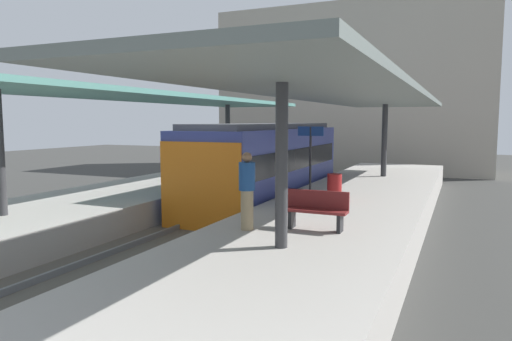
{
  "coord_description": "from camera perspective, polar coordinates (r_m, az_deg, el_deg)",
  "views": [
    {
      "loc": [
        6.88,
        -13.1,
        3.4
      ],
      "look_at": [
        0.63,
        1.12,
        1.75
      ],
      "focal_mm": 32.93,
      "sensor_mm": 36.0,
      "label": 1
    }
  ],
  "objects": [
    {
      "name": "canopy_right",
      "position": [
        14.84,
        11.87,
        8.8
      ],
      "size": [
        4.18,
        21.0,
        3.27
      ],
      "color": "#333335",
      "rests_on": "platform_right"
    },
    {
      "name": "platform_sign",
      "position": [
        16.15,
        6.65,
        3.25
      ],
      "size": [
        0.9,
        0.08,
        2.21
      ],
      "color": "#262628",
      "rests_on": "platform_right"
    },
    {
      "name": "litter_bin",
      "position": [
        14.44,
        9.5,
        -1.99
      ],
      "size": [
        0.44,
        0.44,
        0.8
      ],
      "primitive_type": "cylinder",
      "color": "maroon",
      "rests_on": "platform_right"
    },
    {
      "name": "track_ballast",
      "position": [
        15.16,
        -3.91,
        -6.54
      ],
      "size": [
        3.2,
        28.0,
        0.2
      ],
      "primitive_type": "cube",
      "color": "#59544C",
      "rests_on": "ground_plane"
    },
    {
      "name": "ground_plane",
      "position": [
        15.18,
        -3.91,
        -6.91
      ],
      "size": [
        80.0,
        80.0,
        0.0
      ],
      "primitive_type": "plane",
      "color": "#383835"
    },
    {
      "name": "rail_far_side",
      "position": [
        14.81,
        -1.43,
        -6.15
      ],
      "size": [
        0.08,
        28.0,
        0.14
      ],
      "primitive_type": "cube",
      "color": "slate",
      "rests_on": "track_ballast"
    },
    {
      "name": "platform_right",
      "position": [
        13.76,
        10.32,
        -6.21
      ],
      "size": [
        4.4,
        28.0,
        1.0
      ],
      "primitive_type": "cube",
      "color": "#ADA8A0",
      "rests_on": "ground_plane"
    },
    {
      "name": "station_building_backdrop",
      "position": [
        33.93,
        11.68,
        9.47
      ],
      "size": [
        18.0,
        6.0,
        11.0
      ],
      "primitive_type": "cube",
      "color": "#A89E8E",
      "rests_on": "ground_plane"
    },
    {
      "name": "passenger_near_bench",
      "position": [
        10.31,
        -1.1,
        -2.34
      ],
      "size": [
        0.36,
        0.36,
        1.72
      ],
      "color": "#998460",
      "rests_on": "platform_right"
    },
    {
      "name": "platform_bench",
      "position": [
        10.49,
        7.36,
        -4.63
      ],
      "size": [
        1.4,
        0.41,
        0.86
      ],
      "color": "black",
      "rests_on": "platform_right"
    },
    {
      "name": "commuter_train",
      "position": [
        18.07,
        1.24,
        0.74
      ],
      "size": [
        2.78,
        10.08,
        3.1
      ],
      "color": "#38428C",
      "rests_on": "track_ballast"
    },
    {
      "name": "canopy_left",
      "position": [
        18.03,
        -12.78,
        8.55
      ],
      "size": [
        4.18,
        21.0,
        3.36
      ],
      "color": "#333335",
      "rests_on": "platform_left"
    },
    {
      "name": "rail_near_side",
      "position": [
        15.46,
        -6.29,
        -5.67
      ],
      "size": [
        0.08,
        28.0,
        0.14
      ],
      "primitive_type": "cube",
      "color": "slate",
      "rests_on": "track_ballast"
    },
    {
      "name": "platform_left",
      "position": [
        17.15,
        -15.27,
        -3.9
      ],
      "size": [
        4.4,
        28.0,
        1.0
      ],
      "primitive_type": "cube",
      "color": "#ADA8A0",
      "rests_on": "ground_plane"
    }
  ]
}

